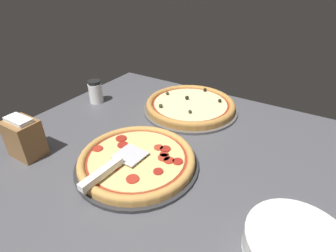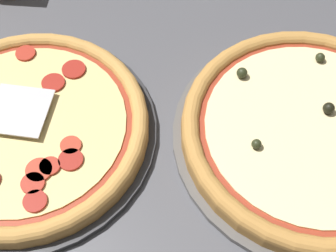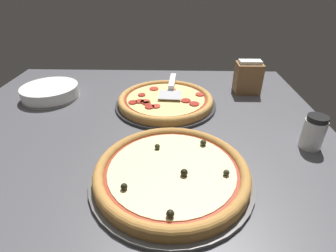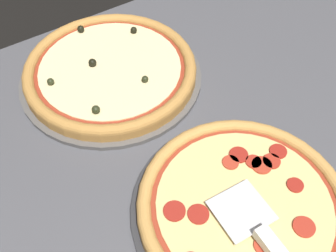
{
  "view_description": "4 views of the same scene",
  "coord_description": "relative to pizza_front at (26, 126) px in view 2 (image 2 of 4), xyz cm",
  "views": [
    {
      "loc": [
        31.2,
        -58.98,
        51.43
      ],
      "look_at": [
        -10.55,
        8.72,
        3.0
      ],
      "focal_mm": 28.0,
      "sensor_mm": 36.0,
      "label": 1
    },
    {
      "loc": [
        25.1,
        11.95,
        57.71
      ],
      "look_at": [
        -10.55,
        8.72,
        3.0
      ],
      "focal_mm": 50.0,
      "sensor_mm": 36.0,
      "label": 2
    },
    {
      "loc": [
        -12.55,
        76.64,
        43.28
      ],
      "look_at": [
        -10.55,
        8.72,
        3.0
      ],
      "focal_mm": 28.0,
      "sensor_mm": 36.0,
      "label": 3
    },
    {
      "loc": [
        -35.84,
        -29.61,
        59.9
      ],
      "look_at": [
        -10.55,
        8.72,
        3.0
      ],
      "focal_mm": 42.0,
      "sensor_mm": 36.0,
      "label": 4
    }
  ],
  "objects": [
    {
      "name": "ground_plane",
      "position": [
        9.07,
        11.35,
        -4.16
      ],
      "size": [
        125.6,
        102.82,
        3.6
      ],
      "primitive_type": "cube",
      "color": "#4C4C51"
    },
    {
      "name": "pizza_front",
      "position": [
        0.0,
        0.0,
        0.0
      ],
      "size": [
        34.85,
        34.85,
        2.82
      ],
      "color": "#C68E47",
      "rests_on": "pizza_pan_front"
    },
    {
      "name": "pizza_back",
      "position": [
        -2.96,
        40.16,
        0.16
      ],
      "size": [
        36.68,
        36.68,
        3.93
      ],
      "color": "#B77F3D",
      "rests_on": "pizza_pan_back"
    },
    {
      "name": "pizza_pan_front",
      "position": [
        -0.01,
        -0.01,
        -1.86
      ],
      "size": [
        37.08,
        37.08,
        1.0
      ],
      "primitive_type": "cylinder",
      "color": "#2D2D30",
      "rests_on": "ground_plane"
    },
    {
      "name": "pizza_pan_back",
      "position": [
        -2.95,
        40.15,
        -1.86
      ],
      "size": [
        39.02,
        39.02,
        1.0
      ],
      "primitive_type": "cylinder",
      "color": "#565451",
      "rests_on": "ground_plane"
    }
  ]
}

